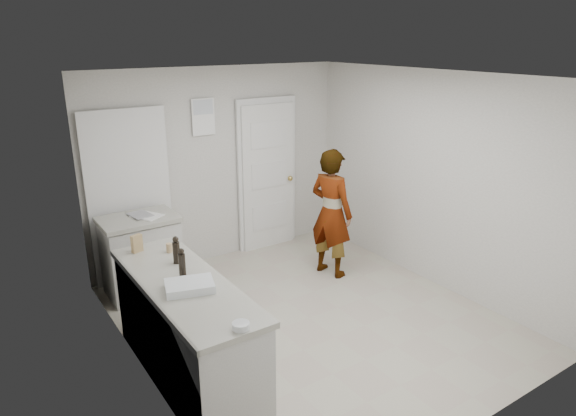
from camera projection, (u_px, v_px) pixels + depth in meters
ground at (309, 318)px, 5.45m from camera, size 4.00×4.00×0.00m
room_shell at (209, 185)px, 6.57m from camera, size 4.00×4.00×4.00m
main_counter at (187, 334)px, 4.39m from camera, size 0.64×1.96×0.93m
side_counter at (142, 258)px, 5.87m from camera, size 0.84×0.61×0.93m
person at (331, 213)px, 6.24m from camera, size 0.52×0.66×1.60m
cake_mix_box at (137, 243)px, 4.78m from camera, size 0.11×0.07×0.17m
spice_jar at (169, 248)px, 4.79m from camera, size 0.06×0.06×0.09m
oil_cruet_a at (176, 250)px, 4.53m from camera, size 0.06×0.06×0.25m
oil_cruet_b at (182, 264)px, 4.26m from camera, size 0.06×0.06×0.26m
baking_dish at (190, 286)px, 4.08m from camera, size 0.44×0.37×0.07m
egg_bowl at (241, 326)px, 3.54m from camera, size 0.12×0.12×0.05m
papers at (147, 216)px, 5.75m from camera, size 0.36×0.39×0.01m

